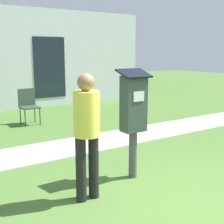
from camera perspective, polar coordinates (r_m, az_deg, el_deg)
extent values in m
plane|color=#476B2D|center=(3.98, 13.88, -16.69)|extent=(40.00, 40.00, 0.00)
cube|color=beige|center=(6.19, -6.67, -6.16)|extent=(12.00, 1.10, 0.02)
cube|color=silver|center=(10.32, -18.96, 9.17)|extent=(10.00, 0.24, 3.20)
cube|color=#19232D|center=(10.66, -11.33, 7.97)|extent=(1.10, 0.02, 2.00)
cylinder|color=#4C4C4C|center=(4.62, 3.84, -7.72)|extent=(0.12, 0.12, 0.70)
cube|color=#2D3D38|center=(4.43, 3.96, 1.50)|extent=(0.34, 0.22, 0.80)
cube|color=silver|center=(4.32, 4.92, 2.86)|extent=(0.18, 0.01, 0.14)
cube|color=black|center=(4.38, 4.03, 7.08)|extent=(0.44, 0.31, 0.12)
cylinder|color=black|center=(3.90, -5.70, -10.41)|extent=(0.13, 0.13, 0.82)
cylinder|color=black|center=(3.98, -3.38, -9.92)|extent=(0.13, 0.13, 0.82)
cylinder|color=#EADB4C|center=(3.75, -4.68, -0.35)|extent=(0.32, 0.32, 0.55)
sphere|color=#8C6647|center=(3.69, -4.78, 5.44)|extent=(0.21, 0.21, 0.21)
cylinder|color=#334738|center=(7.95, -15.58, -1.13)|extent=(0.03, 0.03, 0.42)
cylinder|color=#334738|center=(8.07, -13.03, -0.83)|extent=(0.03, 0.03, 0.42)
cylinder|color=#334738|center=(8.31, -16.41, -0.67)|extent=(0.03, 0.03, 0.42)
cylinder|color=#334738|center=(8.42, -13.94, -0.38)|extent=(0.03, 0.03, 0.42)
cube|color=#334738|center=(8.14, -14.82, 0.83)|extent=(0.44, 0.44, 0.04)
cube|color=#334738|center=(8.30, -15.35, 2.65)|extent=(0.44, 0.04, 0.44)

